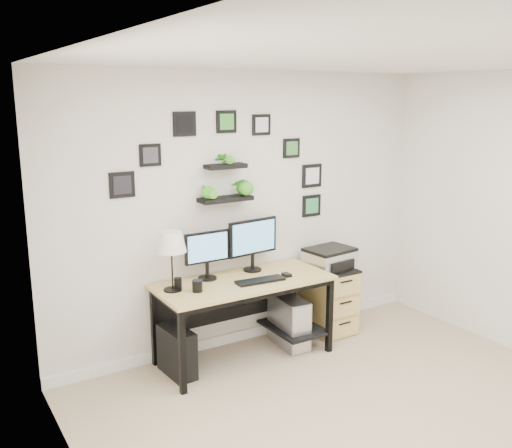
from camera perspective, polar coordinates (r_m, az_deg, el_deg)
room at (r=5.80m, az=-0.61°, el=-10.84°), size 4.00×4.00×4.00m
desk at (r=5.22m, az=-1.07°, el=-6.77°), size 1.60×0.70×0.75m
monitor_left at (r=5.10m, az=-4.91°, el=-2.77°), size 0.43×0.17×0.44m
monitor_right at (r=5.32m, az=-0.32°, el=-1.66°), size 0.53×0.19×0.50m
keyboard at (r=5.09m, az=0.43°, el=-5.68°), size 0.46×0.18×0.02m
mouse at (r=5.25m, az=3.08°, el=-5.10°), size 0.06×0.09×0.03m
table_lamp at (r=4.80m, az=-8.47°, el=-1.93°), size 0.25×0.25×0.52m
mug at (r=4.85m, az=-5.89°, el=-6.19°), size 0.09×0.09×0.10m
pen_cup at (r=4.97m, az=-7.81°, el=-5.85°), size 0.07×0.07×0.09m
pc_tower_black at (r=5.08m, az=-7.92°, el=-12.53°), size 0.21×0.43×0.42m
pc_tower_grey at (r=5.57m, az=3.33°, el=-9.71°), size 0.25×0.51×0.49m
file_cabinet at (r=5.91m, az=7.28°, el=-7.49°), size 0.43×0.53×0.67m
printer at (r=5.77m, az=7.38°, el=-3.42°), size 0.49×0.41×0.21m
wall_decor at (r=5.19m, az=-2.61°, el=5.11°), size 2.19×0.18×1.08m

